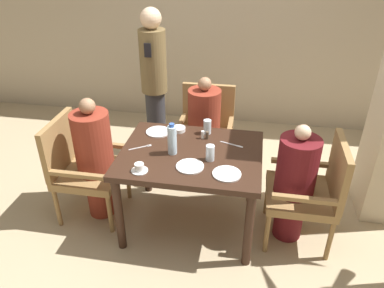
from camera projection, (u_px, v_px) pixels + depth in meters
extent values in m
plane|color=tan|center=(191.00, 222.00, 3.40)|extent=(16.00, 16.00, 0.00)
cube|color=tan|center=(222.00, 14.00, 4.55)|extent=(8.00, 0.06, 2.80)
cube|color=#331E14|center=(191.00, 155.00, 3.04)|extent=(1.14, 0.91, 0.05)
cylinder|color=#331E14|center=(119.00, 214.00, 2.97)|extent=(0.07, 0.07, 0.69)
cylinder|color=#331E14|center=(249.00, 230.00, 2.81)|extent=(0.07, 0.07, 0.69)
cylinder|color=#331E14|center=(147.00, 161.00, 3.64)|extent=(0.07, 0.07, 0.69)
cylinder|color=#331E14|center=(252.00, 172.00, 3.49)|extent=(0.07, 0.07, 0.69)
cube|color=olive|center=(91.00, 173.00, 3.32)|extent=(0.54, 0.54, 0.07)
cube|color=olive|center=(59.00, 145.00, 3.23)|extent=(0.05, 0.54, 0.47)
cube|color=olive|center=(100.00, 144.00, 3.46)|extent=(0.49, 0.04, 0.04)
cube|color=olive|center=(76.00, 175.00, 3.03)|extent=(0.49, 0.04, 0.04)
cylinder|color=olive|center=(128.00, 181.00, 3.61)|extent=(0.04, 0.04, 0.39)
cylinder|color=olive|center=(110.00, 214.00, 3.20)|extent=(0.04, 0.04, 0.39)
cylinder|color=olive|center=(81.00, 176.00, 3.68)|extent=(0.04, 0.04, 0.39)
cylinder|color=olive|center=(57.00, 208.00, 3.27)|extent=(0.04, 0.04, 0.39)
cylinder|color=maroon|center=(100.00, 191.00, 3.41)|extent=(0.24, 0.24, 0.46)
cylinder|color=maroon|center=(93.00, 143.00, 3.16)|extent=(0.32, 0.32, 0.56)
sphere|color=#997051|center=(87.00, 106.00, 2.99)|extent=(0.13, 0.13, 0.13)
cube|color=olive|center=(205.00, 139.00, 3.86)|extent=(0.54, 0.54, 0.07)
cube|color=olive|center=(208.00, 105.00, 3.94)|extent=(0.54, 0.05, 0.47)
cube|color=olive|center=(230.00, 128.00, 3.74)|extent=(0.04, 0.49, 0.04)
cube|color=olive|center=(180.00, 124.00, 3.82)|extent=(0.04, 0.49, 0.04)
cylinder|color=olive|center=(225.00, 173.00, 3.73)|extent=(0.04, 0.04, 0.39)
cylinder|color=olive|center=(177.00, 168.00, 3.80)|extent=(0.04, 0.04, 0.39)
cylinder|color=olive|center=(229.00, 148.00, 4.14)|extent=(0.04, 0.04, 0.39)
cylinder|color=olive|center=(186.00, 145.00, 4.22)|extent=(0.04, 0.04, 0.39)
cylinder|color=maroon|center=(203.00, 158.00, 3.90)|extent=(0.24, 0.24, 0.46)
cylinder|color=maroon|center=(204.00, 116.00, 3.66)|extent=(0.32, 0.32, 0.53)
sphere|color=#997051|center=(205.00, 84.00, 3.49)|extent=(0.13, 0.13, 0.13)
cube|color=olive|center=(300.00, 195.00, 3.05)|extent=(0.54, 0.54, 0.07)
cube|color=olive|center=(339.00, 171.00, 2.88)|extent=(0.05, 0.54, 0.47)
cube|color=olive|center=(305.00, 199.00, 2.76)|extent=(0.49, 0.04, 0.04)
cube|color=olive|center=(300.00, 163.00, 3.19)|extent=(0.49, 0.04, 0.04)
cylinder|color=olive|center=(267.00, 233.00, 3.00)|extent=(0.04, 0.04, 0.39)
cylinder|color=olive|center=(267.00, 196.00, 3.41)|extent=(0.04, 0.04, 0.39)
cylinder|color=olive|center=(330.00, 241.00, 2.92)|extent=(0.04, 0.04, 0.39)
cylinder|color=olive|center=(322.00, 202.00, 3.34)|extent=(0.04, 0.04, 0.39)
cylinder|color=#5B1419|center=(289.00, 213.00, 3.16)|extent=(0.24, 0.24, 0.46)
cylinder|color=#5B1419|center=(297.00, 166.00, 2.92)|extent=(0.32, 0.32, 0.48)
sphere|color=beige|center=(303.00, 132.00, 2.77)|extent=(0.12, 0.12, 0.12)
cylinder|color=#2D2D33|center=(156.00, 123.00, 4.26)|extent=(0.21, 0.21, 0.77)
cylinder|color=brown|center=(153.00, 61.00, 3.90)|extent=(0.28, 0.28, 0.66)
sphere|color=beige|center=(151.00, 18.00, 3.68)|extent=(0.21, 0.21, 0.21)
cube|color=black|center=(148.00, 50.00, 3.68)|extent=(0.07, 0.01, 0.14)
cylinder|color=white|center=(158.00, 132.00, 3.32)|extent=(0.21, 0.21, 0.01)
cylinder|color=white|center=(227.00, 174.00, 2.75)|extent=(0.21, 0.21, 0.01)
cylinder|color=white|center=(190.00, 166.00, 2.84)|extent=(0.21, 0.21, 0.01)
cylinder|color=white|center=(140.00, 171.00, 2.79)|extent=(0.13, 0.13, 0.01)
cylinder|color=white|center=(139.00, 167.00, 2.78)|extent=(0.07, 0.07, 0.06)
cylinder|color=white|center=(179.00, 129.00, 3.34)|extent=(0.12, 0.12, 0.04)
cylinder|color=silver|center=(172.00, 140.00, 2.96)|extent=(0.07, 0.07, 0.24)
cylinder|color=#3359B2|center=(172.00, 125.00, 2.89)|extent=(0.04, 0.04, 0.03)
cylinder|color=silver|center=(210.00, 153.00, 2.90)|extent=(0.07, 0.07, 0.13)
cylinder|color=silver|center=(207.00, 127.00, 3.27)|extent=(0.07, 0.07, 0.13)
cylinder|color=white|center=(203.00, 135.00, 3.21)|extent=(0.03, 0.03, 0.07)
cylinder|color=#4C3D2D|center=(207.00, 135.00, 3.20)|extent=(0.03, 0.03, 0.07)
cube|color=silver|center=(139.00, 148.00, 3.09)|extent=(0.15, 0.10, 0.00)
cube|color=silver|center=(149.00, 146.00, 3.12)|extent=(0.04, 0.04, 0.00)
cube|color=silver|center=(230.00, 144.00, 3.14)|extent=(0.17, 0.07, 0.00)
cube|color=silver|center=(240.00, 146.00, 3.10)|extent=(0.06, 0.03, 0.00)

